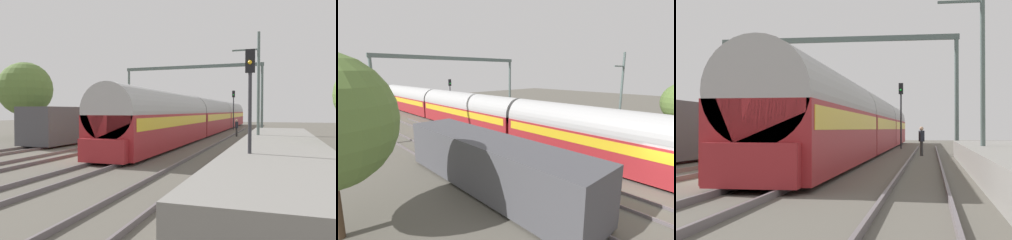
% 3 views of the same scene
% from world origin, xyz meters
% --- Properties ---
extents(ground, '(120.00, 120.00, 0.00)m').
position_xyz_m(ground, '(0.00, 0.00, 0.00)').
color(ground, '#5A564D').
extents(track_far_west, '(1.52, 60.00, 0.16)m').
position_xyz_m(track_far_west, '(-5.98, 0.00, 0.08)').
color(track_far_west, '#635B5E').
rests_on(track_far_west, ground).
extents(track_west, '(1.51, 60.00, 0.16)m').
position_xyz_m(track_west, '(-1.99, 0.00, 0.08)').
color(track_west, '#635B5E').
rests_on(track_west, ground).
extents(track_east, '(1.51, 60.00, 0.16)m').
position_xyz_m(track_east, '(1.99, 0.00, 0.08)').
color(track_east, '#635B5E').
rests_on(track_east, ground).
extents(track_far_east, '(1.52, 60.00, 0.16)m').
position_xyz_m(track_far_east, '(5.98, 0.00, 0.08)').
color(track_far_east, '#635B5E').
rests_on(track_far_east, ground).
extents(platform, '(4.40, 28.00, 0.90)m').
position_xyz_m(platform, '(9.80, 2.00, 0.45)').
color(platform, gray).
rests_on(platform, ground).
extents(passenger_train, '(2.93, 49.20, 3.82)m').
position_xyz_m(passenger_train, '(1.99, 20.40, 1.97)').
color(passenger_train, maroon).
rests_on(passenger_train, ground).
extents(freight_car, '(2.80, 13.00, 2.70)m').
position_xyz_m(freight_car, '(-5.98, 6.76, 1.47)').
color(freight_car, '#47474C').
rests_on(freight_car, ground).
extents(person_crossing, '(0.35, 0.45, 1.73)m').
position_xyz_m(person_crossing, '(5.76, 15.61, 1.03)').
color(person_crossing, '#363636').
rests_on(person_crossing, ground).
extents(railway_signal_near, '(0.36, 0.30, 4.96)m').
position_xyz_m(railway_signal_near, '(8.65, -4.44, 3.18)').
color(railway_signal_near, '#2D2D33').
rests_on(railway_signal_near, ground).
extents(railway_signal_far, '(0.36, 0.30, 5.30)m').
position_xyz_m(railway_signal_far, '(3.91, 27.48, 3.38)').
color(railway_signal_far, '#2D2D33').
rests_on(railway_signal_far, ground).
extents(catenary_gantry, '(16.36, 0.28, 7.86)m').
position_xyz_m(catenary_gantry, '(0.00, 19.69, 5.90)').
color(catenary_gantry, '#546663').
rests_on(catenary_gantry, ground).
extents(catenary_pole_east_mid, '(1.90, 0.20, 8.00)m').
position_xyz_m(catenary_pole_east_mid, '(8.33, 5.87, 4.15)').
color(catenary_pole_east_mid, '#546663').
rests_on(catenary_pole_east_mid, ground).
extents(tree_west_background, '(5.01, 5.01, 7.13)m').
position_xyz_m(tree_west_background, '(-12.88, 7.45, 4.61)').
color(tree_west_background, '#4C3826').
rests_on(tree_west_background, ground).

